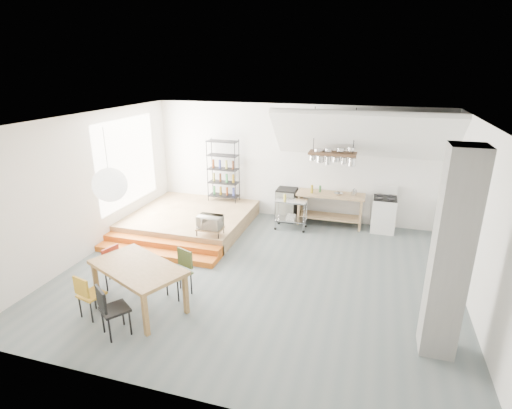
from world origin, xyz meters
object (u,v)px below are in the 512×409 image
(stove, at_px, (383,214))
(rolling_cart, at_px, (291,210))
(dining_table, at_px, (138,270))
(mini_fridge, at_px, (286,204))

(stove, distance_m, rolling_cart, 2.42)
(stove, relative_size, rolling_cart, 1.41)
(stove, height_order, rolling_cart, stove)
(stove, distance_m, dining_table, 6.50)
(dining_table, height_order, rolling_cart, dining_table)
(dining_table, distance_m, mini_fridge, 5.25)
(dining_table, xyz_separation_m, rolling_cart, (1.84, 4.39, -0.21))
(rolling_cart, distance_m, mini_fridge, 0.66)
(rolling_cart, height_order, mini_fridge, mini_fridge)
(dining_table, bearing_deg, mini_fridge, 96.72)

